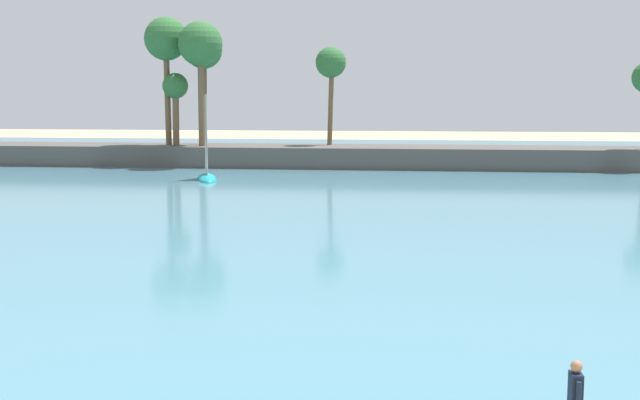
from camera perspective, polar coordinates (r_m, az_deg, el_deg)
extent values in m
cube|color=teal|center=(61.57, 1.60, 1.73)|extent=(220.00, 94.40, 0.06)
cube|color=#514C47|center=(68.64, 2.11, 3.06)|extent=(108.96, 6.00, 1.80)
cylinder|color=brown|center=(71.37, -10.68, 7.46)|extent=(0.62, 0.70, 9.06)
sphere|color=#2D6633|center=(71.52, -10.77, 11.09)|extent=(3.71, 3.71, 3.71)
cylinder|color=brown|center=(69.00, -8.35, 7.29)|extent=(0.65, 0.89, 8.54)
sphere|color=#2D6633|center=(69.12, -8.42, 10.82)|extent=(3.69, 3.69, 3.69)
cylinder|color=brown|center=(71.07, -8.14, 7.14)|extent=(0.52, 0.62, 8.11)
sphere|color=#2D6633|center=(71.16, -8.20, 10.40)|extent=(3.21, 3.21, 3.21)
cylinder|color=brown|center=(70.10, 0.76, 6.78)|extent=(0.62, 0.57, 7.07)
sphere|color=#2D6633|center=(70.14, 0.76, 9.66)|extent=(2.63, 2.63, 2.63)
cylinder|color=brown|center=(70.85, -10.10, 5.87)|extent=(0.56, 0.73, 5.08)
sphere|color=#2D6633|center=(70.82, -10.15, 7.91)|extent=(2.19, 2.19, 2.19)
cube|color=#141E33|center=(15.18, 17.53, -12.55)|extent=(0.21, 0.35, 0.58)
sphere|color=#9E7051|center=(15.04, 17.60, -11.08)|extent=(0.21, 0.21, 0.21)
cylinder|color=#141E33|center=(14.98, 17.73, -12.99)|extent=(0.09, 0.09, 0.50)
cylinder|color=#141E33|center=(15.40, 17.33, -12.40)|extent=(0.09, 0.09, 0.50)
ellipsoid|color=teal|center=(58.70, -7.95, 1.40)|extent=(2.67, 4.71, 0.90)
cylinder|color=gray|center=(58.22, -7.99, 4.59)|extent=(0.14, 0.14, 5.64)
pyramid|color=silver|center=(59.01, -8.03, 4.21)|extent=(0.75, 1.98, 4.80)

